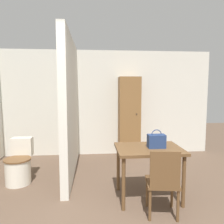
# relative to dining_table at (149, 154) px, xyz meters

# --- Properties ---
(wall_back) EXTENTS (5.48, 0.12, 2.50)m
(wall_back) POSITION_rel_dining_table_xyz_m (-0.66, 2.31, 0.60)
(wall_back) COLOR silver
(wall_back) RESTS_ON ground_plane
(partition_wall) EXTENTS (0.12, 2.24, 2.50)m
(partition_wall) POSITION_rel_dining_table_xyz_m (-1.21, 1.14, 0.60)
(partition_wall) COLOR silver
(partition_wall) RESTS_ON ground_plane
(dining_table) EXTENTS (0.93, 0.70, 0.75)m
(dining_table) POSITION_rel_dining_table_xyz_m (0.00, 0.00, 0.00)
(dining_table) COLOR brown
(dining_table) RESTS_ON ground_plane
(wooden_chair) EXTENTS (0.45, 0.45, 0.87)m
(wooden_chair) POSITION_rel_dining_table_xyz_m (0.06, -0.48, -0.19)
(wooden_chair) COLOR brown
(wooden_chair) RESTS_ON ground_plane
(toilet) EXTENTS (0.43, 0.58, 0.73)m
(toilet) POSITION_rel_dining_table_xyz_m (-2.05, 0.73, -0.36)
(toilet) COLOR silver
(toilet) RESTS_ON ground_plane
(handbag) EXTENTS (0.25, 0.14, 0.26)m
(handbag) POSITION_rel_dining_table_xyz_m (0.10, -0.02, 0.20)
(handbag) COLOR navy
(handbag) RESTS_ON dining_table
(wooden_cabinet) EXTENTS (0.49, 0.41, 1.87)m
(wooden_cabinet) POSITION_rel_dining_table_xyz_m (0.06, 2.04, 0.28)
(wooden_cabinet) COLOR brown
(wooden_cabinet) RESTS_ON ground_plane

